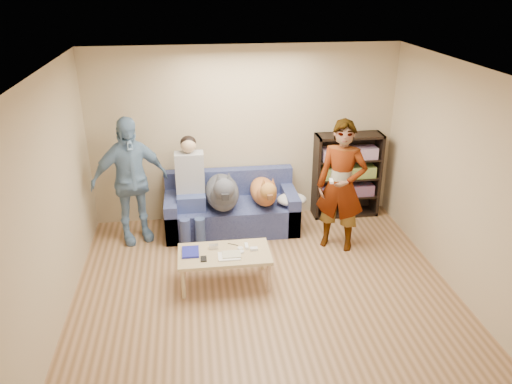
{
  "coord_description": "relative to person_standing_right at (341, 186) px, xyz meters",
  "views": [
    {
      "loc": [
        -0.76,
        -4.51,
        3.48
      ],
      "look_at": [
        0.0,
        1.2,
        0.95
      ],
      "focal_mm": 35.0,
      "sensor_mm": 36.0,
      "label": 1
    }
  ],
  "objects": [
    {
      "name": "pen_orange",
      "position": [
        -1.64,
        -0.86,
        -0.47
      ],
      "size": [
        0.13,
        0.06,
        0.01
      ],
      "primitive_type": "cylinder",
      "rotation": [
        0.0,
        1.57,
        0.35
      ],
      "color": "orange",
      "rests_on": "coffee_table"
    },
    {
      "name": "coffee_table",
      "position": [
        -1.62,
        -0.7,
        -0.52
      ],
      "size": [
        1.1,
        0.6,
        0.42
      ],
      "color": "tan",
      "rests_on": "ground"
    },
    {
      "name": "magazine",
      "position": [
        -1.54,
        -0.78,
        -0.46
      ],
      "size": [
        0.22,
        0.17,
        0.01
      ],
      "primitive_type": "cube",
      "color": "beige",
      "rests_on": "coffee_table"
    },
    {
      "name": "wall_back",
      "position": [
        -1.16,
        1.14,
        0.4
      ],
      "size": [
        4.5,
        0.0,
        4.5
      ],
      "primitive_type": "plane",
      "rotation": [
        1.57,
        0.0,
        0.0
      ],
      "color": "tan",
      "rests_on": "ground"
    },
    {
      "name": "held_controller",
      "position": [
        -0.2,
        -0.2,
        0.17
      ],
      "size": [
        0.06,
        0.13,
        0.03
      ],
      "primitive_type": "cube",
      "rotation": [
        0.0,
        0.0,
        -0.14
      ],
      "color": "white",
      "rests_on": "person_standing_right"
    },
    {
      "name": "notebook_blue",
      "position": [
        -2.02,
        -0.65,
        -0.46
      ],
      "size": [
        0.2,
        0.26,
        0.03
      ],
      "primitive_type": "cube",
      "color": "#1C219B",
      "rests_on": "coffee_table"
    },
    {
      "name": "pen_black",
      "position": [
        -1.5,
        -0.52,
        -0.47
      ],
      "size": [
        0.13,
        0.08,
        0.01
      ],
      "primitive_type": "cylinder",
      "rotation": [
        0.0,
        1.57,
        -0.52
      ],
      "color": "black",
      "rests_on": "coffee_table"
    },
    {
      "name": "controller_b",
      "position": [
        -1.26,
        -0.68,
        -0.46
      ],
      "size": [
        0.09,
        0.06,
        0.03
      ],
      "primitive_type": "cube",
      "color": "white",
      "rests_on": "coffee_table"
    },
    {
      "name": "ceiling",
      "position": [
        -1.16,
        -1.36,
        1.7
      ],
      "size": [
        5.0,
        5.0,
        0.0
      ],
      "primitive_type": "plane",
      "rotation": [
        3.14,
        0.0,
        0.0
      ],
      "color": "white",
      "rests_on": "ground"
    },
    {
      "name": "blanket",
      "position": [
        -0.55,
        0.52,
        -0.39
      ],
      "size": [
        0.43,
        0.36,
        0.15
      ],
      "primitive_type": "ellipsoid",
      "color": "#AAABAF",
      "rests_on": "sofa"
    },
    {
      "name": "controller_a",
      "position": [
        -1.34,
        -0.6,
        -0.46
      ],
      "size": [
        0.04,
        0.13,
        0.03
      ],
      "primitive_type": "cube",
      "color": "white",
      "rests_on": "coffee_table"
    },
    {
      "name": "papers",
      "position": [
        -1.57,
        -0.8,
        -0.47
      ],
      "size": [
        0.26,
        0.2,
        0.02
      ],
      "primitive_type": "cube",
      "color": "white",
      "rests_on": "coffee_table"
    },
    {
      "name": "bookshelf",
      "position": [
        0.39,
        0.97,
        -0.22
      ],
      "size": [
        1.0,
        0.34,
        1.3
      ],
      "color": "black",
      "rests_on": "ground"
    },
    {
      "name": "ground",
      "position": [
        -1.16,
        -1.36,
        -0.9
      ],
      "size": [
        5.0,
        5.0,
        0.0
      ],
      "primitive_type": "plane",
      "color": "brown",
      "rests_on": "ground"
    },
    {
      "name": "wall_left",
      "position": [
        -3.41,
        -1.36,
        0.4
      ],
      "size": [
        0.0,
        5.0,
        5.0
      ],
      "primitive_type": "plane",
      "rotation": [
        1.57,
        0.0,
        1.57
      ],
      "color": "tan",
      "rests_on": "ground"
    },
    {
      "name": "headphone_cup_a",
      "position": [
        -1.42,
        -0.72,
        -0.47
      ],
      "size": [
        0.07,
        0.07,
        0.02
      ],
      "primitive_type": "cylinder",
      "color": "white",
      "rests_on": "coffee_table"
    },
    {
      "name": "dog_gray",
      "position": [
        -1.54,
        0.54,
        -0.23
      ],
      "size": [
        0.47,
        1.28,
        0.69
      ],
      "color": "#474851",
      "rests_on": "sofa"
    },
    {
      "name": "wallet",
      "position": [
        -1.87,
        -0.82,
        -0.47
      ],
      "size": [
        0.07,
        0.12,
        0.02
      ],
      "primitive_type": "cube",
      "color": "black",
      "rests_on": "coffee_table"
    },
    {
      "name": "sofa",
      "position": [
        -1.41,
        0.74,
        -0.62
      ],
      "size": [
        1.9,
        0.85,
        0.82
      ],
      "color": "#515B93",
      "rests_on": "ground"
    },
    {
      "name": "dog_tan",
      "position": [
        -0.94,
        0.59,
        -0.28
      ],
      "size": [
        0.37,
        1.15,
        0.54
      ],
      "color": "#C96D3D",
      "rests_on": "sofa"
    },
    {
      "name": "person_standing_right",
      "position": [
        0.0,
        0.0,
        0.0
      ],
      "size": [
        0.78,
        0.69,
        1.79
      ],
      "primitive_type": "imported",
      "rotation": [
        0.0,
        0.0,
        -0.49
      ],
      "color": "gray",
      "rests_on": "ground"
    },
    {
      "name": "headphone_cup_b",
      "position": [
        -1.42,
        -0.64,
        -0.47
      ],
      "size": [
        0.07,
        0.07,
        0.02
      ],
      "primitive_type": "cylinder",
      "color": "silver",
      "rests_on": "coffee_table"
    },
    {
      "name": "person_seated",
      "position": [
        -1.98,
        0.61,
        -0.12
      ],
      "size": [
        0.4,
        0.73,
        1.47
      ],
      "color": "#445797",
      "rests_on": "sofa"
    },
    {
      "name": "camera_silver",
      "position": [
        -1.74,
        -0.58,
        -0.45
      ],
      "size": [
        0.11,
        0.06,
        0.05
      ],
      "primitive_type": "cube",
      "color": "#BCBDC1",
      "rests_on": "coffee_table"
    },
    {
      "name": "wall_right",
      "position": [
        1.09,
        -1.36,
        0.4
      ],
      "size": [
        0.0,
        5.0,
        5.0
      ],
      "primitive_type": "plane",
      "rotation": [
        1.57,
        0.0,
        -1.57
      ],
      "color": "tan",
      "rests_on": "ground"
    },
    {
      "name": "person_standing_left",
      "position": [
        -2.79,
        0.57,
        -0.0
      ],
      "size": [
        1.14,
        0.78,
        1.79
      ],
      "primitive_type": "imported",
      "rotation": [
        0.0,
        0.0,
        0.37
      ],
      "color": "#7797BE",
      "rests_on": "ground"
    }
  ]
}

